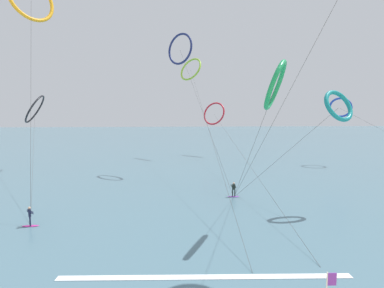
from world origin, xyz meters
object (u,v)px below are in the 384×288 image
object	(u,v)px
kite_navy	(180,49)
kite_crimson	(214,114)
kite_lime	(191,69)
kite_teal	(338,106)
surfer_violet	(234,190)
kite_cobalt	(341,108)
kite_emerald	(275,85)
kite_charcoal	(35,109)
surfer_magenta	(30,218)

from	to	relation	value
kite_navy	kite_crimson	size ratio (longest dim) A/B	0.43
kite_navy	kite_lime	bearing A→B (deg)	124.44
kite_teal	kite_navy	bearing A→B (deg)	103.90
kite_lime	kite_navy	bearing A→B (deg)	-53.63
surfer_violet	kite_teal	size ratio (longest dim) A/B	0.14
kite_teal	kite_cobalt	distance (m)	29.56
kite_lime	kite_emerald	xyz separation A→B (m)	(3.63, -41.54, -7.44)
surfer_violet	kite_charcoal	xyz separation A→B (m)	(-29.65, 18.11, 9.53)
kite_navy	kite_crimson	bearing A→B (deg)	109.93
kite_charcoal	kite_navy	bearing A→B (deg)	72.21
surfer_violet	kite_cobalt	bearing A→B (deg)	-153.90
kite_emerald	kite_navy	bearing A→B (deg)	-139.47
surfer_violet	kite_lime	world-z (taller)	kite_lime
surfer_magenta	kite_crimson	xyz separation A→B (m)	(21.90, 40.84, 8.81)
kite_teal	kite_cobalt	bearing A→B (deg)	36.98
kite_teal	kite_emerald	bearing A→B (deg)	-172.26
kite_emerald	kite_crimson	bearing A→B (deg)	-156.66
kite_emerald	kite_charcoal	bearing A→B (deg)	-106.48
kite_teal	surfer_magenta	bearing A→B (deg)	162.75
surfer_violet	kite_navy	world-z (taller)	kite_navy
kite_lime	kite_emerald	size ratio (longest dim) A/B	3.70
surfer_magenta	kite_crimson	size ratio (longest dim) A/B	0.03
kite_crimson	kite_lime	bearing A→B (deg)	-121.94
kite_lime	kite_cobalt	xyz separation A→B (m)	(27.06, -12.16, -8.47)
surfer_magenta	kite_navy	distance (m)	32.28
surfer_magenta	kite_charcoal	distance (m)	29.08
surfer_magenta	kite_navy	bearing A→B (deg)	121.48
surfer_magenta	kite_emerald	distance (m)	22.99
kite_cobalt	kite_navy	world-z (taller)	kite_navy
kite_lime	kite_emerald	world-z (taller)	kite_lime
surfer_magenta	kite_crimson	bearing A→B (deg)	124.55
kite_lime	kite_crimson	distance (m)	11.16
kite_navy	kite_emerald	world-z (taller)	kite_navy
surfer_violet	kite_navy	size ratio (longest dim) A/B	0.08
kite_cobalt	kite_charcoal	size ratio (longest dim) A/B	1.24
kite_crimson	kite_emerald	size ratio (longest dim) A/B	3.80
kite_cobalt	kite_emerald	distance (m)	37.59
kite_crimson	kite_charcoal	size ratio (longest dim) A/B	1.84
kite_cobalt	kite_crimson	distance (m)	25.69
kite_crimson	kite_emerald	world-z (taller)	kite_emerald
kite_cobalt	kite_navy	xyz separation A→B (m)	(-29.94, -4.65, 9.06)
kite_emerald	kite_cobalt	bearing A→B (deg)	167.20
kite_crimson	kite_charcoal	xyz separation A→B (m)	(-32.43, -15.47, 0.73)
surfer_violet	kite_lime	size ratio (longest dim) A/B	0.03
kite_navy	surfer_violet	bearing A→B (deg)	-25.52
kite_crimson	surfer_violet	bearing A→B (deg)	-54.15
surfer_magenta	kite_emerald	world-z (taller)	kite_emerald
kite_teal	kite_cobalt	world-z (taller)	kite_cobalt
kite_crimson	kite_emerald	bearing A→B (deg)	-51.84
kite_cobalt	kite_crimson	world-z (taller)	kite_cobalt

